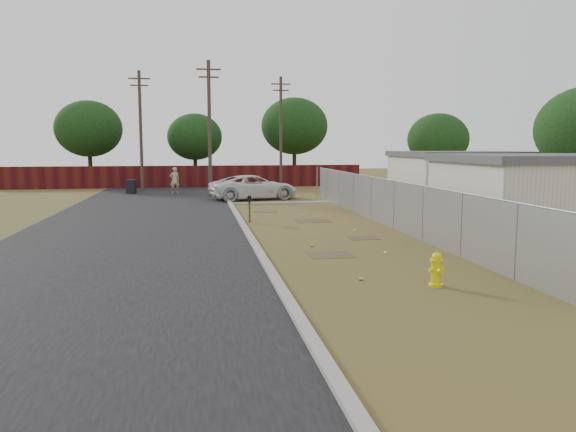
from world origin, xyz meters
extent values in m
plane|color=brown|center=(0.00, 0.00, 0.00)|extent=(120.00, 120.00, 0.00)
cube|color=black|center=(-7.50, 8.00, 0.01)|extent=(9.00, 60.00, 0.02)
cube|color=gray|center=(-3.00, 8.00, 0.06)|extent=(0.25, 60.00, 0.12)
cube|color=gray|center=(0.00, 11.50, 0.01)|extent=(6.20, 1.00, 0.03)
cylinder|color=gray|center=(3.10, -9.00, 1.00)|extent=(0.06, 0.06, 2.00)
cylinder|color=gray|center=(3.10, -6.00, 1.00)|extent=(0.06, 0.06, 2.00)
cylinder|color=gray|center=(3.10, -3.00, 1.00)|extent=(0.06, 0.06, 2.00)
cylinder|color=gray|center=(3.10, 0.00, 1.00)|extent=(0.06, 0.06, 2.00)
cylinder|color=gray|center=(3.10, 3.00, 1.00)|extent=(0.06, 0.06, 2.00)
cylinder|color=gray|center=(3.10, 6.00, 1.00)|extent=(0.06, 0.06, 2.00)
cylinder|color=gray|center=(3.10, 9.00, 1.00)|extent=(0.06, 0.06, 2.00)
cylinder|color=gray|center=(3.10, 12.00, 1.00)|extent=(0.06, 0.06, 2.00)
cylinder|color=gray|center=(3.10, 15.00, 1.00)|extent=(0.06, 0.06, 2.00)
cylinder|color=gray|center=(3.10, 1.00, 2.00)|extent=(0.04, 26.00, 0.04)
cube|color=gray|center=(3.10, 1.00, 1.00)|extent=(0.01, 26.00, 2.00)
cube|color=black|center=(3.16, 1.00, 0.30)|extent=(0.03, 26.00, 0.60)
cube|color=#4A1410|center=(-6.00, 25.00, 0.90)|extent=(30.00, 0.12, 1.80)
cylinder|color=#44362D|center=(-4.00, 16.00, 4.50)|extent=(0.24, 0.24, 9.00)
cube|color=#44362D|center=(-4.00, 16.00, 8.40)|extent=(1.60, 0.10, 0.10)
cube|color=#44362D|center=(-4.00, 16.00, 7.90)|extent=(1.30, 0.10, 0.10)
cylinder|color=#44362D|center=(-9.00, 22.00, 4.50)|extent=(0.24, 0.24, 9.00)
cube|color=#44362D|center=(-9.00, 22.00, 8.40)|extent=(1.60, 0.10, 0.10)
cube|color=#44362D|center=(-9.00, 22.00, 7.90)|extent=(1.30, 0.10, 0.10)
cylinder|color=#44362D|center=(2.00, 24.00, 4.50)|extent=(0.24, 0.24, 9.00)
cube|color=#44362D|center=(2.00, 24.00, 8.40)|extent=(1.60, 0.10, 0.10)
cube|color=#44362D|center=(2.00, 24.00, 7.90)|extent=(1.30, 0.10, 0.10)
cube|color=beige|center=(9.00, -2.00, 1.40)|extent=(8.00, 6.00, 2.80)
cube|color=#4B4B50|center=(9.00, -2.00, 2.95)|extent=(8.32, 6.24, 0.30)
cube|color=beige|center=(10.50, 9.00, 1.40)|extent=(7.00, 6.00, 2.80)
cube|color=#4B4B50|center=(10.50, 9.00, 2.95)|extent=(7.28, 6.24, 0.30)
cylinder|color=#322416|center=(-14.00, 29.00, 1.65)|extent=(0.36, 0.36, 3.30)
ellipsoid|color=black|center=(-14.00, 29.00, 4.88)|extent=(5.70, 5.70, 4.84)
cylinder|color=#322416|center=(-5.00, 30.00, 1.43)|extent=(0.36, 0.36, 2.86)
ellipsoid|color=black|center=(-5.00, 30.00, 4.23)|extent=(4.94, 4.94, 4.20)
cylinder|color=#322416|center=(4.00, 29.00, 1.76)|extent=(0.36, 0.36, 3.52)
ellipsoid|color=black|center=(4.00, 29.00, 5.20)|extent=(6.08, 6.08, 5.17)
cylinder|color=#322416|center=(13.00, 18.00, 1.32)|extent=(0.36, 0.36, 2.64)
ellipsoid|color=black|center=(13.00, 18.00, 3.90)|extent=(4.56, 4.56, 3.88)
cylinder|color=yellow|center=(0.84, -9.27, 0.03)|extent=(0.41, 0.41, 0.06)
cylinder|color=yellow|center=(0.84, -9.27, 0.34)|extent=(0.29, 0.29, 0.60)
cylinder|color=yellow|center=(0.84, -9.27, 0.65)|extent=(0.37, 0.37, 0.05)
sphere|color=yellow|center=(0.84, -9.27, 0.73)|extent=(0.28, 0.28, 0.24)
cylinder|color=yellow|center=(0.84, -9.27, 0.86)|extent=(0.05, 0.05, 0.06)
cylinder|color=yellow|center=(0.69, -9.29, 0.42)|extent=(0.12, 0.13, 0.11)
cylinder|color=yellow|center=(0.98, -9.24, 0.42)|extent=(0.12, 0.13, 0.11)
cylinder|color=yellow|center=(0.86, -9.41, 0.42)|extent=(0.17, 0.15, 0.15)
cube|color=brown|center=(-2.60, 2.99, 0.51)|extent=(0.10, 0.10, 1.02)
cube|color=black|center=(-2.60, 2.99, 1.05)|extent=(0.25, 0.51, 0.18)
cylinder|color=black|center=(-2.60, 2.99, 1.14)|extent=(0.25, 0.51, 0.18)
cube|color=#B3160C|center=(-2.63, 2.73, 1.05)|extent=(0.03, 0.04, 0.10)
imported|color=silver|center=(-1.29, 13.75, 0.78)|extent=(6.11, 3.88, 1.57)
imported|color=tan|center=(-6.47, 19.16, 0.95)|extent=(0.78, 0.60, 1.90)
cube|color=black|center=(-9.56, 19.49, 0.47)|extent=(0.70, 0.70, 0.94)
cube|color=black|center=(-9.56, 19.49, 0.96)|extent=(0.77, 0.77, 0.08)
cylinder|color=black|center=(-9.34, 19.14, 0.10)|extent=(0.09, 0.20, 0.20)
cylinder|color=silver|center=(1.00, -5.08, 0.04)|extent=(0.08, 0.11, 0.07)
cylinder|color=#A8A8AD|center=(-1.10, -3.47, 0.04)|extent=(0.12, 0.10, 0.07)
cylinder|color=silver|center=(1.42, -0.22, 0.04)|extent=(0.12, 0.10, 0.07)
cylinder|color=#A8A8AD|center=(-0.82, -8.39, 0.04)|extent=(0.10, 0.07, 0.07)
cylinder|color=silver|center=(0.22, 4.96, 0.04)|extent=(0.12, 0.12, 0.07)
camera|label=1|loc=(-4.94, -21.99, 3.44)|focal=35.00mm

